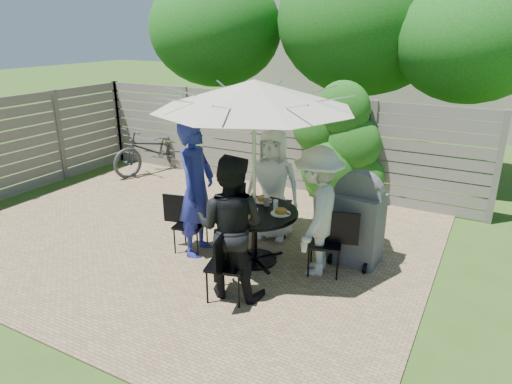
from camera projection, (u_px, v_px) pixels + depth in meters
The scene contains 23 objects.
backyard_envelope at pixel (377, 41), 14.35m from camera, with size 60.00×60.00×5.00m.
patio_table at pixel (254, 226), 6.06m from camera, with size 1.31×1.31×0.75m.
umbrella at pixel (254, 95), 5.47m from camera, with size 2.88×2.88×2.43m.
chair_back at pixel (275, 216), 7.00m from camera, with size 0.56×0.73×0.96m.
person_back at pixel (273, 185), 6.69m from camera, with size 0.81×0.53×1.67m, color white.
chair_left at pixel (190, 235), 6.45m from camera, with size 0.63×0.47×0.83m.
person_left at pixel (196, 189), 6.17m from camera, with size 0.69×0.45×1.89m, color #222A96.
chair_front at pixel (227, 278), 5.29m from camera, with size 0.53×0.69×0.90m.
person_front at pixel (231, 227), 5.21m from camera, with size 0.84×0.65×1.72m, color black.
chair_right at pixel (325, 255), 5.86m from camera, with size 0.66×0.51×0.86m.
person_right at pixel (317, 212), 5.70m from camera, with size 1.08×0.62×1.68m, color silver.
plate_back at pixel (263, 199), 6.29m from camera, with size 0.26×0.26×0.06m.
plate_left at pixel (229, 205), 6.08m from camera, with size 0.26×0.26×0.06m.
plate_front at pixel (245, 219), 5.65m from camera, with size 0.26×0.26×0.06m.
plate_right at pixel (281, 212), 5.86m from camera, with size 0.26×0.26×0.06m.
glass_back at pixel (253, 198), 6.22m from camera, with size 0.07×0.07×0.14m, color silver.
glass_left at pixel (233, 206), 5.94m from camera, with size 0.07×0.07×0.14m, color silver.
glass_front at pixel (255, 214), 5.70m from camera, with size 0.07×0.07×0.14m, color silver.
glass_right at pixel (276, 205), 5.97m from camera, with size 0.07×0.07×0.14m, color silver.
syrup_jug at pixel (251, 203), 6.02m from camera, with size 0.09×0.09×0.16m, color #59280C.
coffee_cup at pixel (267, 201), 6.13m from camera, with size 0.08×0.08×0.12m, color #C6B293.
bicycle at pixel (154, 149), 9.92m from camera, with size 0.68×1.94×1.02m, color #333338.
bbq_grill at pixel (357, 222), 6.04m from camera, with size 0.66×0.52×1.29m.
Camera 1 is at (3.91, -4.82, 3.01)m, focal length 32.00 mm.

